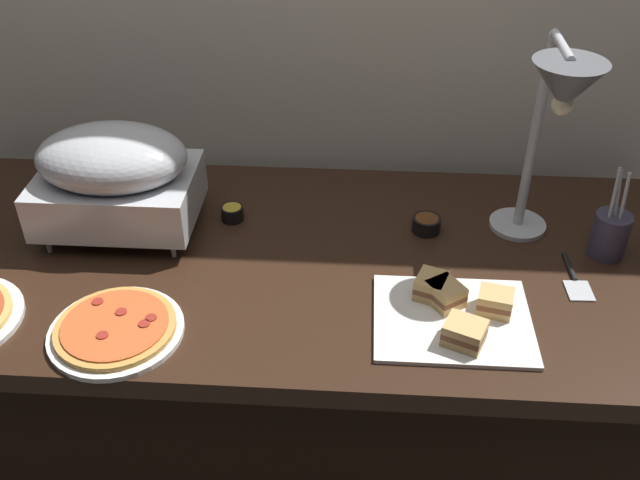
{
  "coord_description": "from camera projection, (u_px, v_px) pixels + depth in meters",
  "views": [
    {
      "loc": [
        0.15,
        -1.35,
        1.78
      ],
      "look_at": [
        0.06,
        0.0,
        0.81
      ],
      "focal_mm": 40.12,
      "sensor_mm": 36.0,
      "label": 1
    }
  ],
  "objects": [
    {
      "name": "back_wall",
      "position": [
        308.0,
        5.0,
        1.85
      ],
      "size": [
        4.4,
        0.04,
        2.4
      ],
      "primitive_type": "cube",
      "color": "beige",
      "rests_on": "ground_plane"
    },
    {
      "name": "sauce_cup_near",
      "position": [
        426.0,
        224.0,
        1.77
      ],
      "size": [
        0.07,
        0.07,
        0.04
      ],
      "color": "black",
      "rests_on": "buffet_table"
    },
    {
      "name": "serving_spatula",
      "position": [
        574.0,
        279.0,
        1.62
      ],
      "size": [
        0.06,
        0.17,
        0.01
      ],
      "color": "#B7BABF",
      "rests_on": "buffet_table"
    },
    {
      "name": "chafing_dish",
      "position": [
        115.0,
        175.0,
        1.71
      ],
      "size": [
        0.38,
        0.27,
        0.27
      ],
      "color": "#B7BABF",
      "rests_on": "buffet_table"
    },
    {
      "name": "heat_lamp",
      "position": [
        557.0,
        104.0,
        1.47
      ],
      "size": [
        0.15,
        0.3,
        0.51
      ],
      "color": "#B7BABF",
      "rests_on": "buffet_table"
    },
    {
      "name": "pizza_plate_front",
      "position": [
        116.0,
        329.0,
        1.47
      ],
      "size": [
        0.28,
        0.28,
        0.03
      ],
      "color": "white",
      "rests_on": "buffet_table"
    },
    {
      "name": "ground_plane",
      "position": [
        299.0,
        459.0,
        2.14
      ],
      "size": [
        8.0,
        8.0,
        0.0
      ],
      "primitive_type": "plane",
      "color": "#38332D"
    },
    {
      "name": "buffet_table",
      "position": [
        297.0,
        368.0,
        1.92
      ],
      "size": [
        1.9,
        0.84,
        0.76
      ],
      "color": "black",
      "rests_on": "ground_plane"
    },
    {
      "name": "utensil_holder",
      "position": [
        610.0,
        234.0,
        1.67
      ],
      "size": [
        0.08,
        0.08,
        0.23
      ],
      "color": "#383347",
      "rests_on": "buffet_table"
    },
    {
      "name": "sauce_cup_far",
      "position": [
        232.0,
        213.0,
        1.82
      ],
      "size": [
        0.06,
        0.06,
        0.04
      ],
      "color": "black",
      "rests_on": "buffet_table"
    },
    {
      "name": "sandwich_platter",
      "position": [
        456.0,
        312.0,
        1.51
      ],
      "size": [
        0.33,
        0.27,
        0.06
      ],
      "color": "white",
      "rests_on": "buffet_table"
    }
  ]
}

